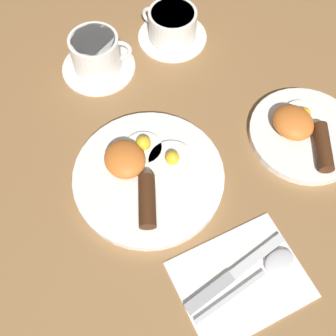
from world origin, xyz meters
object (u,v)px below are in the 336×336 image
Objects in this scene: breakfast_plate_near at (146,174)px; breakfast_plate_far at (304,132)px; teacup_far at (172,26)px; teacup_near at (97,55)px; knife at (231,276)px; spoon at (270,268)px.

breakfast_plate_near is 1.28× the size of breakfast_plate_far.
teacup_far is (-0.26, 0.22, 0.02)m from breakfast_plate_near.
teacup_near is at bearing 170.18° from breakfast_plate_near.
breakfast_plate_far is at bearing 11.14° from teacup_far.
knife is at bearing -22.49° from teacup_far.
breakfast_plate_far is 0.42m from teacup_near.
teacup_near reaches higher than spoon.
spoon is at bearing 18.06° from breakfast_plate_near.
teacup_far is (0.01, 0.17, -0.01)m from teacup_near.
teacup_near is 0.17m from teacup_far.
breakfast_plate_near is 0.25m from spoon.
knife is (0.48, -0.20, -0.02)m from teacup_far.
teacup_far is 0.52m from knife.
breakfast_plate_far reaches higher than knife.
breakfast_plate_near is 0.22m from knife.
breakfast_plate_near and breakfast_plate_far have the same top height.
breakfast_plate_far is 1.13× the size of spoon.
teacup_far is at bearing -168.86° from breakfast_plate_far.
teacup_far is at bearing 63.93° from knife.
teacup_near is 0.51m from spoon.
teacup_near reaches higher than teacup_far.
teacup_near is at bearing 83.38° from knife.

